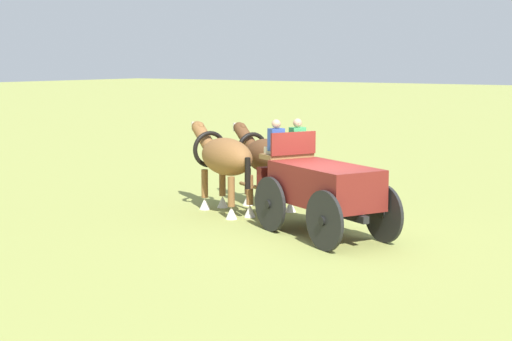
% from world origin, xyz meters
% --- Properties ---
extents(ground_plane, '(220.00, 220.00, 0.00)m').
position_xyz_m(ground_plane, '(0.00, 0.00, 0.00)').
color(ground_plane, olive).
extents(show_wagon, '(5.62, 3.25, 2.62)m').
position_xyz_m(show_wagon, '(0.17, -0.08, 1.17)').
color(show_wagon, maroon).
rests_on(show_wagon, ground).
extents(draft_horse_near, '(3.09, 1.88, 2.34)m').
position_xyz_m(draft_horse_near, '(3.66, -0.99, 1.46)').
color(draft_horse_near, brown).
rests_on(draft_horse_near, ground).
extents(draft_horse_off, '(2.92, 1.79, 2.27)m').
position_xyz_m(draft_horse_off, '(3.12, -2.17, 1.39)').
color(draft_horse_off, brown).
rests_on(draft_horse_off, ground).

